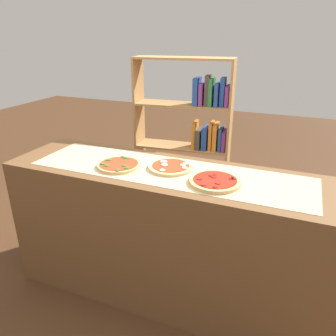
{
  "coord_description": "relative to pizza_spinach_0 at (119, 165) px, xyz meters",
  "views": [
    {
      "loc": [
        0.71,
        -1.73,
        1.73
      ],
      "look_at": [
        0.0,
        0.0,
        0.96
      ],
      "focal_mm": 35.2,
      "sensor_mm": 36.0,
      "label": 1
    }
  ],
  "objects": [
    {
      "name": "pizza_mozzarella_1",
      "position": [
        0.32,
        0.1,
        -0.0
      ],
      "size": [
        0.28,
        0.28,
        0.03
      ],
      "color": "#E5C17F",
      "rests_on": "parchment_paper"
    },
    {
      "name": "ground_plane",
      "position": [
        0.32,
        0.06,
        -0.95
      ],
      "size": [
        12.0,
        12.0,
        0.0
      ],
      "primitive_type": "plane",
      "color": "#4C2D19"
    },
    {
      "name": "parchment_paper",
      "position": [
        0.32,
        0.06,
        -0.01
      ],
      "size": [
        1.75,
        0.46,
        0.0
      ],
      "primitive_type": "cube",
      "color": "tan",
      "rests_on": "counter"
    },
    {
      "name": "pizza_pepperoni_2",
      "position": [
        0.63,
        -0.01,
        0.0
      ],
      "size": [
        0.29,
        0.29,
        0.03
      ],
      "color": "#DBB26B",
      "rests_on": "parchment_paper"
    },
    {
      "name": "pizza_spinach_0",
      "position": [
        0.0,
        0.0,
        0.0
      ],
      "size": [
        0.28,
        0.28,
        0.03
      ],
      "color": "#DBB26B",
      "rests_on": "parchment_paper"
    },
    {
      "name": "bookshelf",
      "position": [
        0.19,
        1.0,
        -0.16
      ],
      "size": [
        0.86,
        0.32,
        1.54
      ],
      "color": "#A87A47",
      "rests_on": "ground_plane"
    },
    {
      "name": "counter",
      "position": [
        0.32,
        0.06,
        -0.48
      ],
      "size": [
        2.11,
        0.6,
        0.94
      ],
      "primitive_type": "cube",
      "color": "brown",
      "rests_on": "ground_plane"
    }
  ]
}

